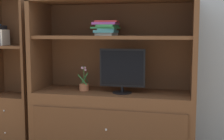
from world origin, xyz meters
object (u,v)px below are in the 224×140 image
magazine_stack (107,28)px  upright_book_row (1,36)px  media_console (113,105)px  bookshelf_tall (14,94)px  potted_plant (84,86)px  tv_monitor (122,70)px

magazine_stack → upright_book_row: size_ratio=1.34×
media_console → upright_book_row: media_console is taller
bookshelf_tall → upright_book_row: bearing=-174.8°
upright_book_row → media_console: bearing=0.3°
potted_plant → magazine_stack: size_ratio=0.83×
potted_plant → magazine_stack: 0.71m
media_console → bookshelf_tall: size_ratio=0.95×
tv_monitor → potted_plant: (-0.45, 0.05, -0.20)m
media_console → tv_monitor: bearing=-31.4°
media_console → potted_plant: 0.40m
magazine_stack → upright_book_row: (-1.31, -0.01, -0.09)m
magazine_stack → media_console: bearing=1.5°
tv_monitor → potted_plant: tv_monitor is taller
media_console → potted_plant: (-0.34, -0.02, 0.22)m
magazine_stack → bookshelf_tall: bookshelf_tall is taller
magazine_stack → upright_book_row: bearing=-179.8°
potted_plant → upright_book_row: bearing=179.1°
tv_monitor → bookshelf_tall: 1.41m
tv_monitor → bookshelf_tall: (-1.37, 0.08, -0.34)m
bookshelf_tall → upright_book_row: size_ratio=7.39×
media_console → potted_plant: bearing=-175.9°
tv_monitor → upright_book_row: 1.55m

